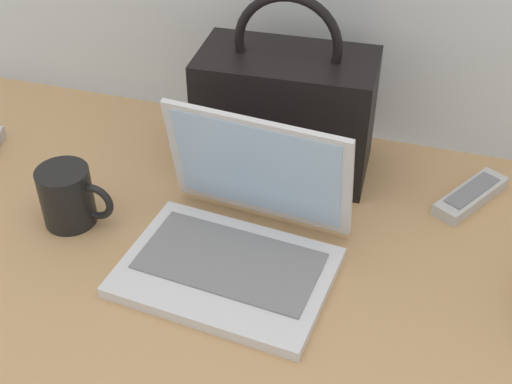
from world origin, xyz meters
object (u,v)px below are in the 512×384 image
(handbag, at_px, (286,111))
(laptop, at_px, (237,236))
(remote_control_near, at_px, (471,196))
(coffee_mug, at_px, (68,196))

(handbag, bearing_deg, laptop, -90.89)
(laptop, bearing_deg, remote_control_near, 36.62)
(laptop, xyz_separation_m, remote_control_near, (0.34, 0.25, -0.03))
(remote_control_near, height_order, handbag, handbag)
(coffee_mug, relative_size, remote_control_near, 0.78)
(coffee_mug, distance_m, remote_control_near, 0.68)
(coffee_mug, xyz_separation_m, remote_control_near, (0.63, 0.25, -0.04))
(remote_control_near, bearing_deg, coffee_mug, -158.62)
(coffee_mug, distance_m, handbag, 0.39)
(laptop, xyz_separation_m, coffee_mug, (-0.29, 0.01, 0.01))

